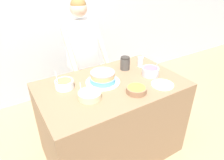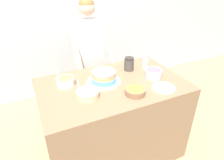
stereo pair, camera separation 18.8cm
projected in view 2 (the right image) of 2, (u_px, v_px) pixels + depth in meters
The scene contains 11 objects.
wall_back at pixel (68, 14), 3.03m from camera, with size 10.00×0.05×2.60m.
counter at pixel (112, 119), 2.19m from camera, with size 1.43×0.89×0.91m.
person_baker at pixel (89, 49), 2.55m from camera, with size 0.48×0.44×1.63m.
cake at pixel (104, 77), 1.97m from camera, with size 0.34×0.34×0.12m.
frosting_bowl_yellow at pixel (65, 81), 1.92m from camera, with size 0.17×0.17×0.18m.
frosting_bowl_pink at pixel (88, 93), 1.75m from camera, with size 0.20×0.20×0.16m.
frosting_bowl_purple at pixel (153, 73), 2.06m from camera, with size 0.18×0.18×0.16m.
frosting_bowl_orange at pixel (135, 91), 1.79m from camera, with size 0.19×0.19×0.06m.
drinking_glass at pixel (145, 63), 2.25m from camera, with size 0.07×0.07×0.11m.
ceramic_plate at pixel (164, 88), 1.89m from camera, with size 0.22×0.22×0.01m.
stoneware_jar at pixel (129, 64), 2.20m from camera, with size 0.11×0.11×0.15m.
Camera 2 is at (-0.72, -1.09, 1.90)m, focal length 32.00 mm.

